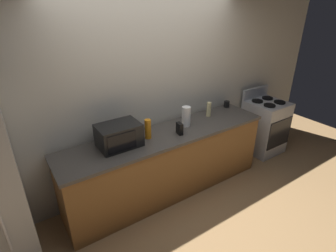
{
  "coord_description": "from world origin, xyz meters",
  "views": [
    {
      "loc": [
        -1.67,
        -2.09,
        2.44
      ],
      "look_at": [
        0.0,
        0.4,
        1.0
      ],
      "focal_mm": 28.35,
      "sensor_mm": 36.0,
      "label": 1
    }
  ],
  "objects_px": {
    "cordless_phone": "(180,129)",
    "bottle_hand_soap": "(209,109)",
    "microwave": "(119,135)",
    "paper_towel_roll": "(186,116)",
    "stove_range": "(264,126)",
    "mug_black": "(227,104)",
    "bottle_dish_soap": "(148,129)"
  },
  "relations": [
    {
      "from": "paper_towel_roll",
      "to": "bottle_hand_soap",
      "type": "height_order",
      "value": "paper_towel_roll"
    },
    {
      "from": "microwave",
      "to": "paper_towel_roll",
      "type": "bearing_deg",
      "value": 0.13
    },
    {
      "from": "microwave",
      "to": "bottle_hand_soap",
      "type": "distance_m",
      "value": 1.44
    },
    {
      "from": "microwave",
      "to": "mug_black",
      "type": "height_order",
      "value": "microwave"
    },
    {
      "from": "bottle_dish_soap",
      "to": "bottle_hand_soap",
      "type": "bearing_deg",
      "value": 5.43
    },
    {
      "from": "stove_range",
      "to": "cordless_phone",
      "type": "distance_m",
      "value": 1.96
    },
    {
      "from": "paper_towel_roll",
      "to": "mug_black",
      "type": "height_order",
      "value": "paper_towel_roll"
    },
    {
      "from": "paper_towel_roll",
      "to": "mug_black",
      "type": "relative_size",
      "value": 2.77
    },
    {
      "from": "stove_range",
      "to": "mug_black",
      "type": "xyz_separation_m",
      "value": [
        -0.73,
        0.24,
        0.49
      ]
    },
    {
      "from": "cordless_phone",
      "to": "paper_towel_roll",
      "type": "bearing_deg",
      "value": 42.48
    },
    {
      "from": "paper_towel_roll",
      "to": "mug_black",
      "type": "distance_m",
      "value": 0.97
    },
    {
      "from": "bottle_hand_soap",
      "to": "mug_black",
      "type": "xyz_separation_m",
      "value": [
        0.47,
        0.11,
        -0.05
      ]
    },
    {
      "from": "stove_range",
      "to": "bottle_hand_soap",
      "type": "xyz_separation_m",
      "value": [
        -1.2,
        0.13,
        0.54
      ]
    },
    {
      "from": "stove_range",
      "to": "paper_towel_roll",
      "type": "distance_m",
      "value": 1.77
    },
    {
      "from": "mug_black",
      "to": "cordless_phone",
      "type": "bearing_deg",
      "value": -163.87
    },
    {
      "from": "cordless_phone",
      "to": "mug_black",
      "type": "xyz_separation_m",
      "value": [
        1.16,
        0.34,
        -0.03
      ]
    },
    {
      "from": "microwave",
      "to": "cordless_phone",
      "type": "height_order",
      "value": "microwave"
    },
    {
      "from": "cordless_phone",
      "to": "microwave",
      "type": "bearing_deg",
      "value": 176.39
    },
    {
      "from": "stove_range",
      "to": "microwave",
      "type": "xyz_separation_m",
      "value": [
        -2.64,
        0.05,
        0.57
      ]
    },
    {
      "from": "stove_range",
      "to": "paper_towel_roll",
      "type": "height_order",
      "value": "paper_towel_roll"
    },
    {
      "from": "bottle_hand_soap",
      "to": "cordless_phone",
      "type": "bearing_deg",
      "value": -161.61
    },
    {
      "from": "microwave",
      "to": "paper_towel_roll",
      "type": "distance_m",
      "value": 0.97
    },
    {
      "from": "paper_towel_roll",
      "to": "cordless_phone",
      "type": "xyz_separation_m",
      "value": [
        -0.22,
        -0.15,
        -0.06
      ]
    },
    {
      "from": "mug_black",
      "to": "bottle_hand_soap",
      "type": "bearing_deg",
      "value": -167.26
    },
    {
      "from": "mug_black",
      "to": "stove_range",
      "type": "bearing_deg",
      "value": -17.85
    },
    {
      "from": "stove_range",
      "to": "microwave",
      "type": "bearing_deg",
      "value": 178.96
    },
    {
      "from": "stove_range",
      "to": "mug_black",
      "type": "distance_m",
      "value": 0.91
    },
    {
      "from": "bottle_dish_soap",
      "to": "mug_black",
      "type": "xyz_separation_m",
      "value": [
        1.54,
        0.21,
        -0.07
      ]
    },
    {
      "from": "microwave",
      "to": "mug_black",
      "type": "xyz_separation_m",
      "value": [
        1.91,
        0.19,
        -0.09
      ]
    },
    {
      "from": "cordless_phone",
      "to": "bottle_hand_soap",
      "type": "bearing_deg",
      "value": 25.97
    },
    {
      "from": "bottle_hand_soap",
      "to": "microwave",
      "type": "bearing_deg",
      "value": -176.79
    },
    {
      "from": "microwave",
      "to": "bottle_hand_soap",
      "type": "height_order",
      "value": "microwave"
    }
  ]
}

